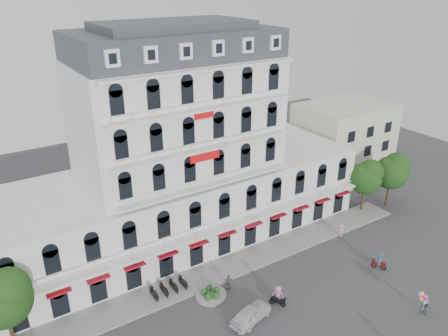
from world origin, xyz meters
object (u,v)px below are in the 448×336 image
parked_car (251,314)px  balloon_vendor (425,304)px  rider_center (278,295)px  rider_east (379,262)px

parked_car → balloon_vendor: balloon_vendor is taller
rider_center → balloon_vendor: (10.99, -8.61, 0.08)m
rider_east → balloon_vendor: bearing=129.1°
parked_car → balloon_vendor: 16.70m
balloon_vendor → rider_center: bearing=141.9°
rider_center → balloon_vendor: balloon_vendor is taller
rider_center → balloon_vendor: 13.97m
balloon_vendor → parked_car: bearing=150.0°
parked_car → rider_center: (3.46, 0.27, 0.44)m
rider_east → balloon_vendor: balloon_vendor is taller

